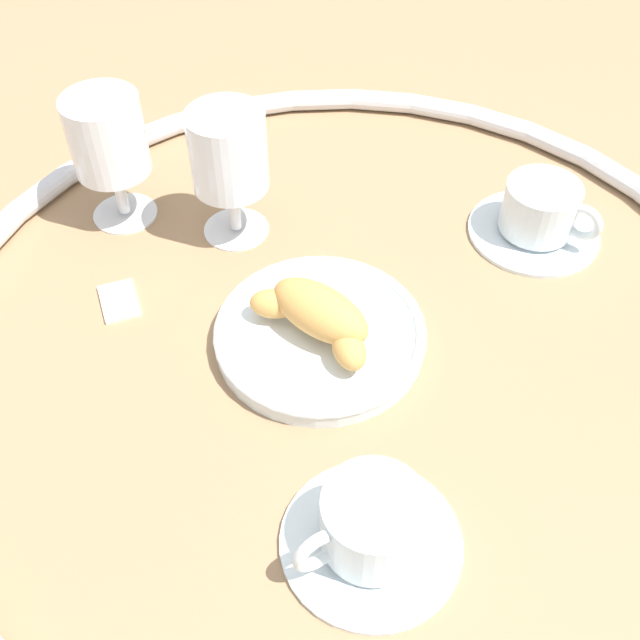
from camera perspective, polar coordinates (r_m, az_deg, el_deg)
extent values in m
plane|color=#997551|center=(0.71, 1.99, -1.06)|extent=(2.20, 2.20, 0.00)
torus|color=silver|center=(0.70, 2.02, -0.41)|extent=(0.78, 0.78, 0.02)
cylinder|color=silver|center=(0.69, 0.00, -1.23)|extent=(0.19, 0.19, 0.02)
torus|color=silver|center=(0.69, 0.00, -0.80)|extent=(0.19, 0.19, 0.01)
ellipsoid|color=#D6994C|center=(0.67, 0.00, 0.68)|extent=(0.11, 0.06, 0.04)
ellipsoid|color=#D6994C|center=(0.69, -3.45, 1.23)|extent=(0.05, 0.05, 0.03)
ellipsoid|color=#D6994C|center=(0.65, 2.18, -2.19)|extent=(0.05, 0.04, 0.03)
cylinder|color=silver|center=(0.83, 15.66, 6.46)|extent=(0.14, 0.14, 0.01)
cylinder|color=silver|center=(0.81, 16.09, 8.07)|extent=(0.08, 0.08, 0.05)
cylinder|color=brown|center=(0.80, 16.42, 9.28)|extent=(0.07, 0.07, 0.01)
torus|color=silver|center=(0.80, 19.00, 6.89)|extent=(0.04, 0.02, 0.04)
cylinder|color=silver|center=(0.59, 3.83, -16.09)|extent=(0.14, 0.14, 0.01)
cylinder|color=silver|center=(0.56, 3.99, -14.72)|extent=(0.08, 0.08, 0.05)
cylinder|color=brown|center=(0.54, 4.12, -13.64)|extent=(0.07, 0.07, 0.01)
torus|color=silver|center=(0.55, -0.09, -16.79)|extent=(0.02, 0.04, 0.04)
cylinder|color=white|center=(0.81, -6.26, 6.80)|extent=(0.07, 0.07, 0.01)
cylinder|color=white|center=(0.79, -6.44, 8.44)|extent=(0.01, 0.01, 0.05)
cylinder|color=white|center=(0.75, -6.88, 12.42)|extent=(0.08, 0.08, 0.08)
cylinder|color=#E0CC4C|center=(0.75, -6.86, 12.22)|extent=(0.07, 0.07, 0.07)
cylinder|color=white|center=(0.85, -14.32, 7.76)|extent=(0.07, 0.07, 0.01)
cylinder|color=white|center=(0.83, -14.70, 9.33)|extent=(0.01, 0.01, 0.05)
cylinder|color=white|center=(0.80, -15.64, 13.12)|extent=(0.08, 0.08, 0.08)
cylinder|color=yellow|center=(0.80, -15.47, 12.44)|extent=(0.07, 0.07, 0.05)
cube|color=white|center=(0.75, -14.77, 1.49)|extent=(0.06, 0.05, 0.01)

